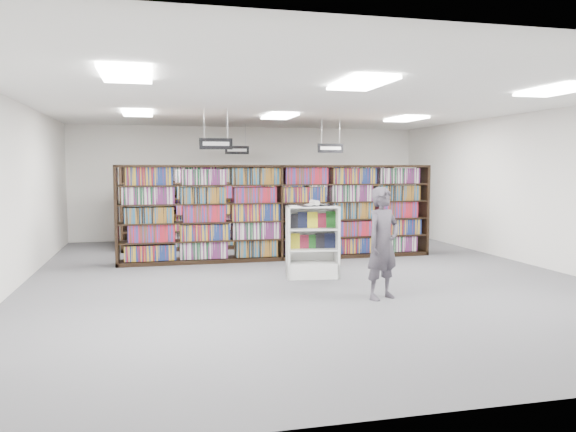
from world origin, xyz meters
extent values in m
plane|color=#515055|center=(0.00, 0.00, 0.00)|extent=(12.00, 12.00, 0.00)
cube|color=white|center=(0.00, 0.00, 3.20)|extent=(10.00, 12.00, 0.10)
cube|color=white|center=(0.00, 6.00, 1.60)|extent=(10.00, 0.10, 3.20)
cube|color=white|center=(0.00, -6.00, 1.60)|extent=(10.00, 0.10, 3.20)
cube|color=white|center=(-5.00, 0.00, 1.60)|extent=(0.10, 12.00, 3.20)
cube|color=white|center=(5.00, 0.00, 1.60)|extent=(0.10, 12.00, 3.20)
cube|color=black|center=(0.00, 2.00, 1.05)|extent=(7.00, 0.60, 2.10)
cube|color=maroon|center=(0.00, 2.00, 1.05)|extent=(6.88, 0.42, 1.98)
cube|color=black|center=(0.00, 4.00, 1.05)|extent=(7.00, 0.60, 2.10)
cube|color=maroon|center=(0.00, 4.00, 1.05)|extent=(6.88, 0.42, 1.98)
cube|color=black|center=(0.00, 5.70, 1.05)|extent=(7.00, 0.60, 2.10)
cube|color=maroon|center=(0.00, 5.70, 1.05)|extent=(6.88, 0.42, 1.98)
cylinder|color=#B2B2B7|center=(-1.73, 1.00, 2.91)|extent=(0.01, 0.01, 0.58)
cylinder|color=#B2B2B7|center=(-1.27, 1.00, 2.91)|extent=(0.01, 0.01, 0.58)
cube|color=black|center=(-1.50, 1.00, 2.51)|extent=(0.65, 0.02, 0.22)
cube|color=white|center=(-1.50, 0.99, 2.51)|extent=(0.52, 0.00, 0.08)
cylinder|color=#B2B2B7|center=(1.27, 3.00, 2.91)|extent=(0.01, 0.01, 0.58)
cylinder|color=#B2B2B7|center=(1.73, 3.00, 2.91)|extent=(0.01, 0.01, 0.58)
cube|color=black|center=(1.50, 3.00, 2.51)|extent=(0.65, 0.02, 0.22)
cube|color=white|center=(1.50, 2.99, 2.51)|extent=(0.52, 0.00, 0.08)
cylinder|color=#B2B2B7|center=(-0.73, 5.00, 2.91)|extent=(0.01, 0.01, 0.58)
cylinder|color=#B2B2B7|center=(-0.27, 5.00, 2.91)|extent=(0.01, 0.01, 0.58)
cube|color=black|center=(-0.50, 5.00, 2.51)|extent=(0.65, 0.02, 0.22)
cube|color=white|center=(-0.50, 4.99, 2.51)|extent=(0.52, 0.00, 0.08)
cube|color=white|center=(-3.00, -3.00, 3.16)|extent=(0.60, 1.20, 0.04)
cube|color=white|center=(0.00, -3.00, 3.16)|extent=(0.60, 1.20, 0.04)
cube|color=white|center=(3.00, -3.00, 3.16)|extent=(0.60, 1.20, 0.04)
cube|color=white|center=(-3.00, 2.00, 3.16)|extent=(0.60, 1.20, 0.04)
cube|color=white|center=(0.00, 2.00, 3.16)|extent=(0.60, 1.20, 0.04)
cube|color=white|center=(3.00, 2.00, 3.16)|extent=(0.60, 1.20, 0.04)
cube|color=white|center=(0.14, -0.18, 0.14)|extent=(1.01, 0.60, 0.29)
cube|color=white|center=(-0.31, -0.12, 0.67)|extent=(0.10, 0.48, 1.34)
cube|color=white|center=(0.60, -0.24, 0.67)|extent=(0.10, 0.48, 1.34)
cube|color=white|center=(0.17, 0.04, 0.67)|extent=(0.95, 0.16, 1.34)
cube|color=white|center=(0.14, -0.18, 1.33)|extent=(1.01, 0.60, 0.03)
cube|color=white|center=(0.14, -0.18, 0.53)|extent=(0.93, 0.55, 0.02)
cube|color=white|center=(0.14, -0.18, 0.91)|extent=(0.93, 0.55, 0.02)
cube|color=black|center=(-0.21, -0.08, 1.07)|extent=(0.20, 0.09, 0.29)
cube|color=black|center=(-0.03, -0.10, 1.07)|extent=(0.20, 0.09, 0.29)
cube|color=yellow|center=(0.15, -0.13, 1.07)|extent=(0.20, 0.09, 0.29)
cube|color=maroon|center=(0.33, -0.15, 1.07)|extent=(0.20, 0.09, 0.29)
cube|color=#164E17|center=(0.50, -0.18, 1.07)|extent=(0.20, 0.09, 0.29)
cube|color=yellow|center=(-0.19, -0.08, 0.67)|extent=(0.22, 0.09, 0.27)
cube|color=maroon|center=(-0.02, -0.11, 0.67)|extent=(0.22, 0.09, 0.27)
cube|color=#164E17|center=(0.15, -0.13, 0.67)|extent=(0.22, 0.09, 0.27)
cube|color=black|center=(0.32, -0.15, 0.67)|extent=(0.22, 0.09, 0.27)
cube|color=black|center=(0.48, -0.17, 0.67)|extent=(0.22, 0.09, 0.27)
cube|color=black|center=(0.19, -0.21, 1.35)|extent=(0.63, 0.39, 0.01)
cube|color=silver|center=(0.04, -0.21, 1.36)|extent=(0.29, 0.34, 0.05)
cube|color=silver|center=(0.34, -0.21, 1.36)|extent=(0.29, 0.34, 0.07)
cylinder|color=silver|center=(0.17, -0.21, 1.40)|extent=(0.11, 0.32, 0.10)
imported|color=#48424C|center=(0.74, -2.06, 0.87)|extent=(0.75, 0.64, 1.75)
camera|label=1|loc=(-2.71, -10.11, 2.05)|focal=35.00mm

